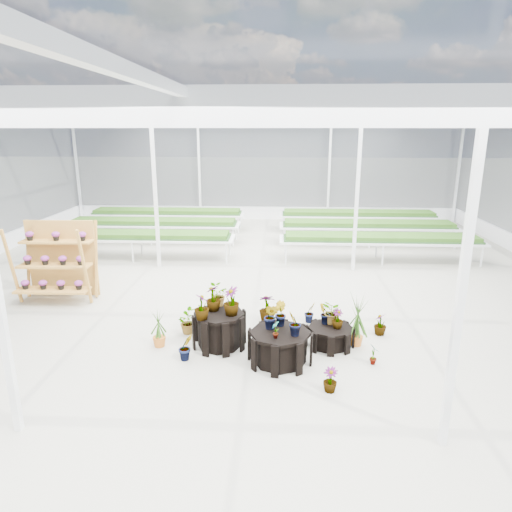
{
  "coord_description": "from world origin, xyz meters",
  "views": [
    {
      "loc": [
        0.7,
        -9.49,
        4.2
      ],
      "look_at": [
        0.19,
        0.81,
        1.3
      ],
      "focal_mm": 32.0,
      "sensor_mm": 36.0,
      "label": 1
    }
  ],
  "objects_px": {
    "plinth_tall": "(219,329)",
    "plinth_mid": "(280,347)",
    "plinth_low": "(330,336)",
    "shelf_rack": "(55,263)"
  },
  "relations": [
    {
      "from": "plinth_tall",
      "to": "plinth_mid",
      "type": "distance_m",
      "value": 1.34
    },
    {
      "from": "plinth_mid",
      "to": "plinth_tall",
      "type": "bearing_deg",
      "value": 153.43
    },
    {
      "from": "plinth_mid",
      "to": "shelf_rack",
      "type": "height_order",
      "value": "shelf_rack"
    },
    {
      "from": "plinth_tall",
      "to": "shelf_rack",
      "type": "xyz_separation_m",
      "value": [
        -4.36,
        2.28,
        0.64
      ]
    },
    {
      "from": "plinth_tall",
      "to": "plinth_mid",
      "type": "bearing_deg",
      "value": -26.57
    },
    {
      "from": "plinth_tall",
      "to": "plinth_mid",
      "type": "relative_size",
      "value": 0.89
    },
    {
      "from": "plinth_mid",
      "to": "plinth_low",
      "type": "bearing_deg",
      "value": 34.99
    },
    {
      "from": "plinth_mid",
      "to": "shelf_rack",
      "type": "distance_m",
      "value": 6.3
    },
    {
      "from": "plinth_tall",
      "to": "shelf_rack",
      "type": "relative_size",
      "value": 0.52
    },
    {
      "from": "plinth_mid",
      "to": "plinth_low",
      "type": "xyz_separation_m",
      "value": [
        1.0,
        0.7,
        -0.1
      ]
    }
  ]
}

